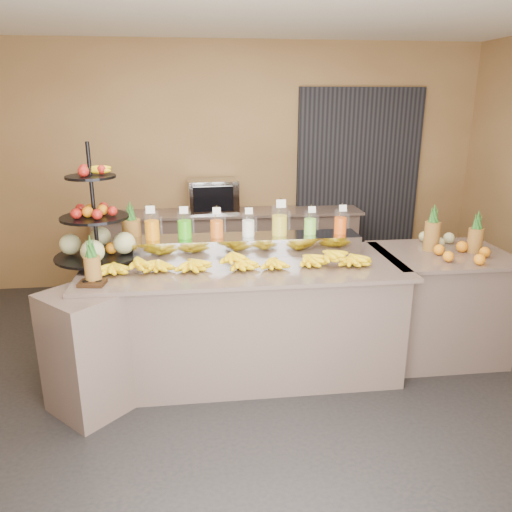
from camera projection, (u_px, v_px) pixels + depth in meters
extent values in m
plane|color=black|center=(249.00, 389.00, 3.90)|extent=(6.00, 6.00, 0.00)
cube|color=brown|center=(225.00, 167.00, 5.85)|extent=(6.00, 0.02, 2.80)
cube|color=black|center=(358.00, 182.00, 6.05)|extent=(1.50, 0.06, 2.20)
cube|color=gray|center=(244.00, 320.00, 4.05)|extent=(2.40, 0.90, 0.90)
cube|color=gray|center=(244.00, 266.00, 3.91)|extent=(2.50, 1.00, 0.03)
cube|color=gray|center=(89.00, 352.00, 3.54)|extent=(0.71, 0.71, 0.90)
cube|color=gray|center=(438.00, 305.00, 4.34)|extent=(1.00, 0.80, 0.90)
cube|color=gray|center=(444.00, 254.00, 4.20)|extent=(1.08, 0.88, 0.03)
cube|color=gray|center=(228.00, 251.00, 5.89)|extent=(3.00, 0.50, 0.90)
cube|color=gray|center=(228.00, 212.00, 5.75)|extent=(3.10, 0.55, 0.03)
cube|color=gray|center=(248.00, 245.00, 4.15)|extent=(1.85, 0.30, 0.15)
cylinder|color=silver|center=(152.00, 226.00, 4.01)|extent=(0.12, 0.12, 0.22)
cylinder|color=orange|center=(152.00, 230.00, 4.02)|extent=(0.11, 0.11, 0.15)
cylinder|color=gray|center=(150.00, 219.00, 4.00)|extent=(0.01, 0.01, 0.27)
cube|color=white|center=(150.00, 210.00, 3.91)|extent=(0.07, 0.02, 0.06)
cylinder|color=silver|center=(185.00, 225.00, 4.04)|extent=(0.12, 0.12, 0.22)
cylinder|color=#2FB40B|center=(185.00, 229.00, 4.05)|extent=(0.11, 0.11, 0.15)
cylinder|color=gray|center=(183.00, 219.00, 4.03)|extent=(0.01, 0.01, 0.25)
cube|color=white|center=(184.00, 210.00, 3.95)|extent=(0.07, 0.02, 0.06)
cylinder|color=silver|center=(217.00, 225.00, 4.07)|extent=(0.11, 0.11, 0.20)
cylinder|color=#D85B0E|center=(217.00, 229.00, 4.08)|extent=(0.10, 0.10, 0.14)
cylinder|color=gray|center=(215.00, 219.00, 4.06)|extent=(0.01, 0.01, 0.24)
cube|color=white|center=(217.00, 211.00, 3.98)|extent=(0.06, 0.02, 0.06)
cylinder|color=silver|center=(248.00, 225.00, 4.10)|extent=(0.11, 0.11, 0.20)
cylinder|color=white|center=(248.00, 228.00, 4.11)|extent=(0.10, 0.10, 0.13)
cylinder|color=gray|center=(247.00, 219.00, 4.10)|extent=(0.01, 0.01, 0.23)
cube|color=white|center=(249.00, 211.00, 4.02)|extent=(0.06, 0.02, 0.05)
cylinder|color=silver|center=(280.00, 221.00, 4.12)|extent=(0.13, 0.13, 0.24)
cylinder|color=gold|center=(279.00, 225.00, 4.14)|extent=(0.12, 0.12, 0.17)
cylinder|color=gray|center=(277.00, 214.00, 4.11)|extent=(0.01, 0.01, 0.29)
cube|color=white|center=(281.00, 204.00, 4.02)|extent=(0.08, 0.02, 0.07)
cylinder|color=silver|center=(310.00, 223.00, 4.16)|extent=(0.11, 0.11, 0.19)
cylinder|color=#7DD83E|center=(310.00, 226.00, 4.17)|extent=(0.10, 0.10, 0.13)
cylinder|color=gray|center=(309.00, 217.00, 4.16)|extent=(0.01, 0.01, 0.23)
cube|color=white|center=(312.00, 210.00, 4.08)|extent=(0.06, 0.02, 0.05)
cylinder|color=silver|center=(340.00, 222.00, 4.19)|extent=(0.11, 0.11, 0.20)
cylinder|color=#E34B02|center=(340.00, 225.00, 4.20)|extent=(0.10, 0.10, 0.14)
cylinder|color=gray|center=(339.00, 216.00, 4.18)|extent=(0.01, 0.01, 0.23)
cube|color=white|center=(343.00, 208.00, 4.11)|extent=(0.06, 0.02, 0.05)
ellipsoid|color=yellow|center=(114.00, 266.00, 3.70)|extent=(0.25, 0.19, 0.10)
ellipsoid|color=yellow|center=(155.00, 264.00, 3.73)|extent=(0.25, 0.19, 0.10)
ellipsoid|color=yellow|center=(196.00, 263.00, 3.77)|extent=(0.25, 0.19, 0.10)
ellipsoid|color=yellow|center=(235.00, 261.00, 3.80)|extent=(0.25, 0.19, 0.10)
ellipsoid|color=yellow|center=(274.00, 260.00, 3.84)|extent=(0.25, 0.19, 0.10)
ellipsoid|color=yellow|center=(312.00, 258.00, 3.87)|extent=(0.25, 0.19, 0.10)
ellipsoid|color=yellow|center=(350.00, 257.00, 3.91)|extent=(0.25, 0.19, 0.10)
ellipsoid|color=yellow|center=(138.00, 256.00, 3.70)|extent=(0.21, 0.16, 0.09)
ellipsoid|color=yellow|center=(235.00, 252.00, 3.78)|extent=(0.21, 0.16, 0.09)
ellipsoid|color=yellow|center=(328.00, 249.00, 3.86)|extent=(0.21, 0.16, 0.09)
cylinder|color=black|center=(93.00, 204.00, 3.81)|extent=(0.04, 0.04, 0.94)
cylinder|color=black|center=(98.00, 256.00, 3.94)|extent=(0.80, 0.80, 0.02)
cylinder|color=black|center=(95.00, 217.00, 3.84)|extent=(0.63, 0.63, 0.02)
cylinder|color=black|center=(90.00, 177.00, 3.75)|extent=(0.45, 0.45, 0.02)
sphere|color=#C8C889|center=(124.00, 243.00, 3.93)|extent=(0.18, 0.18, 0.18)
sphere|color=maroon|center=(113.00, 210.00, 3.84)|extent=(0.08, 0.08, 0.08)
sphere|color=orange|center=(84.00, 249.00, 3.91)|extent=(0.09, 0.09, 0.09)
cube|color=#311C0D|center=(92.00, 283.00, 3.46)|extent=(0.20, 0.16, 0.03)
cylinder|color=brown|center=(93.00, 270.00, 3.48)|extent=(0.11, 0.11, 0.19)
cone|color=#1F541C|center=(90.00, 245.00, 3.42)|extent=(0.06, 0.06, 0.16)
cylinder|color=brown|center=(132.00, 236.00, 4.15)|extent=(0.15, 0.15, 0.28)
cone|color=#1F541C|center=(130.00, 210.00, 4.09)|extent=(0.08, 0.08, 0.16)
cylinder|color=brown|center=(432.00, 236.00, 4.24)|extent=(0.13, 0.13, 0.25)
cylinder|color=brown|center=(475.00, 240.00, 4.18)|extent=(0.12, 0.12, 0.20)
ellipsoid|color=orange|center=(463.00, 253.00, 4.04)|extent=(0.37, 0.25, 0.09)
cube|color=gray|center=(213.00, 196.00, 5.68)|extent=(0.58, 0.43, 0.37)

